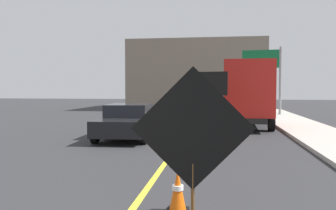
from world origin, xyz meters
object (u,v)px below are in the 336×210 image
object	(u,v)px
highway_guide_sign	(269,69)
traffic_cone_near_sign	(178,191)
traffic_cone_far_lane	(203,138)
traffic_cone_mid_lane	(194,154)
roadwork_sign	(193,132)
box_truck	(247,92)
arrow_board_trailer	(207,127)
pickup_car	(128,121)

from	to	relation	value
highway_guide_sign	traffic_cone_near_sign	distance (m)	20.75
traffic_cone_far_lane	traffic_cone_near_sign	bearing A→B (deg)	-91.12
traffic_cone_near_sign	traffic_cone_mid_lane	world-z (taller)	traffic_cone_mid_lane
roadwork_sign	traffic_cone_far_lane	bearing A→B (deg)	91.58
box_truck	highway_guide_sign	size ratio (longest dim) A/B	1.38
traffic_cone_near_sign	highway_guide_sign	bearing A→B (deg)	77.98
roadwork_sign	traffic_cone_near_sign	distance (m)	1.59
traffic_cone_near_sign	traffic_cone_far_lane	xyz separation A→B (m)	(0.12, 6.31, -0.04)
arrow_board_trailer	highway_guide_sign	world-z (taller)	highway_guide_sign
highway_guide_sign	arrow_board_trailer	bearing A→B (deg)	-109.01
box_truck	highway_guide_sign	world-z (taller)	highway_guide_sign
highway_guide_sign	traffic_cone_far_lane	distance (m)	14.71
arrow_board_trailer	highway_guide_sign	xyz separation A→B (m)	(4.05, 11.76, 2.94)
box_truck	traffic_cone_far_lane	world-z (taller)	box_truck
box_truck	traffic_cone_near_sign	size ratio (longest dim) A/B	9.74
roadwork_sign	traffic_cone_far_lane	size ratio (longest dim) A/B	3.70
arrow_board_trailer	pickup_car	world-z (taller)	arrow_board_trailer
box_truck	highway_guide_sign	distance (m)	7.54
traffic_cone_near_sign	traffic_cone_mid_lane	size ratio (longest dim) A/B	0.92
pickup_car	traffic_cone_near_sign	bearing A→B (deg)	-69.58
arrow_board_trailer	traffic_cone_far_lane	xyz separation A→B (m)	(-0.10, -2.01, -0.17)
roadwork_sign	box_truck	xyz separation A→B (m)	(1.82, 14.10, 0.34)
box_truck	traffic_cone_far_lane	bearing A→B (deg)	-106.77
arrow_board_trailer	highway_guide_sign	size ratio (longest dim) A/B	0.54
pickup_car	traffic_cone_mid_lane	world-z (taller)	pickup_car
box_truck	traffic_cone_mid_lane	distance (m)	10.25
box_truck	pickup_car	world-z (taller)	box_truck
pickup_car	traffic_cone_mid_lane	bearing A→B (deg)	-58.34
roadwork_sign	traffic_cone_mid_lane	distance (m)	4.32
roadwork_sign	traffic_cone_mid_lane	size ratio (longest dim) A/B	3.04
traffic_cone_far_lane	arrow_board_trailer	bearing A→B (deg)	87.11
pickup_car	traffic_cone_near_sign	xyz separation A→B (m)	(2.99, -8.04, -0.35)
arrow_board_trailer	box_truck	bearing A→B (deg)	67.80
traffic_cone_near_sign	box_truck	bearing A→B (deg)	80.64
roadwork_sign	pickup_car	xyz separation A→B (m)	(-3.32, 9.12, -0.78)
pickup_car	traffic_cone_mid_lane	distance (m)	5.82
arrow_board_trailer	box_truck	xyz separation A→B (m)	(1.92, 4.71, 1.33)
traffic_cone_far_lane	pickup_car	bearing A→B (deg)	150.96
box_truck	pickup_car	xyz separation A→B (m)	(-5.14, -4.98, -1.11)
arrow_board_trailer	highway_guide_sign	distance (m)	12.78
arrow_board_trailer	pickup_car	size ratio (longest dim) A/B	0.59
highway_guide_sign	traffic_cone_near_sign	bearing A→B (deg)	-102.02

